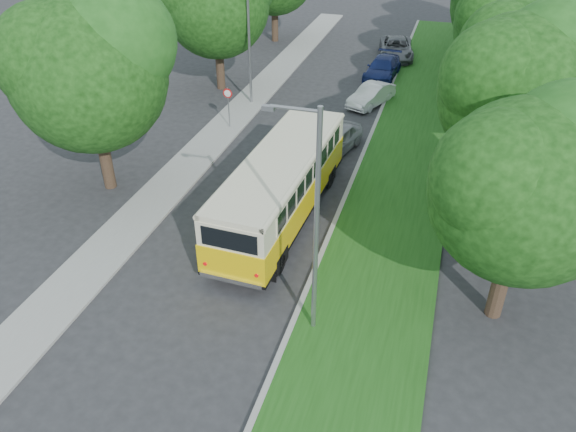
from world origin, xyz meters
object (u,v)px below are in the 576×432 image
(lamppost_far, at_px, (248,39))
(car_grey, at_px, (396,48))
(car_silver, at_px, (336,140))
(vintage_bus, at_px, (281,188))
(car_blue, at_px, (383,68))
(lamppost_near, at_px, (314,221))
(car_white, at_px, (371,95))

(lamppost_far, bearing_deg, car_grey, 57.74)
(lamppost_far, distance_m, car_silver, 9.19)
(lamppost_far, xyz_separation_m, vintage_bus, (5.96, -12.36, -2.53))
(vintage_bus, distance_m, car_blue, 19.66)
(lamppost_near, distance_m, car_grey, 30.93)
(vintage_bus, height_order, car_silver, vintage_bus)
(lamppost_near, bearing_deg, lamppost_far, 115.71)
(lamppost_near, bearing_deg, car_grey, 92.25)
(car_blue, xyz_separation_m, car_grey, (0.31, 4.97, 0.03))
(lamppost_near, height_order, car_white, lamppost_near)
(lamppost_far, relative_size, car_white, 1.89)
(vintage_bus, bearing_deg, car_silver, 86.10)
(car_white, height_order, car_blue, car_blue)
(lamppost_near, relative_size, car_silver, 1.96)
(car_white, bearing_deg, lamppost_near, -64.52)
(vintage_bus, bearing_deg, car_grey, 88.64)
(lamppost_far, distance_m, car_white, 8.47)
(lamppost_near, xyz_separation_m, lamppost_far, (-8.91, 18.50, -0.25))
(vintage_bus, relative_size, car_blue, 2.16)
(vintage_bus, relative_size, car_grey, 1.98)
(car_white, bearing_deg, car_grey, 110.22)
(car_silver, bearing_deg, lamppost_near, -67.32)
(car_white, xyz_separation_m, car_grey, (0.22, 10.24, 0.10))
(lamppost_near, distance_m, car_blue, 26.03)
(vintage_bus, height_order, car_blue, vintage_bus)
(lamppost_far, relative_size, vintage_bus, 0.70)
(car_silver, distance_m, car_grey, 17.38)
(car_white, bearing_deg, car_blue, 112.40)
(car_silver, height_order, car_grey, car_grey)
(vintage_bus, xyz_separation_m, car_blue, (1.43, 19.59, -0.87))
(vintage_bus, height_order, car_grey, vintage_bus)
(lamppost_near, distance_m, car_silver, 14.00)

